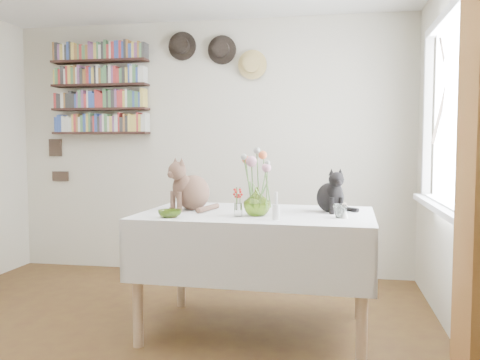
% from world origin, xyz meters
% --- Properties ---
extents(room, '(4.08, 4.58, 2.58)m').
position_xyz_m(room, '(0.00, 0.00, 1.25)').
color(room, brown).
rests_on(room, ground).
extents(window, '(0.12, 1.52, 1.32)m').
position_xyz_m(window, '(1.97, 0.80, 1.40)').
color(window, white).
rests_on(window, room).
extents(curtain, '(0.12, 0.38, 2.10)m').
position_xyz_m(curtain, '(1.90, -0.12, 1.15)').
color(curtain, brown).
rests_on(curtain, room).
extents(dining_table, '(1.58, 1.05, 0.82)m').
position_xyz_m(dining_table, '(0.72, 0.69, 0.62)').
color(dining_table, white).
rests_on(dining_table, room).
extents(tabby_cat, '(0.39, 0.40, 0.37)m').
position_xyz_m(tabby_cat, '(0.26, 0.76, 1.01)').
color(tabby_cat, brown).
rests_on(tabby_cat, dining_table).
extents(black_cat, '(0.28, 0.31, 0.31)m').
position_xyz_m(black_cat, '(1.21, 0.82, 0.98)').
color(black_cat, black).
rests_on(black_cat, dining_table).
extents(flower_vase, '(0.21, 0.21, 0.18)m').
position_xyz_m(flower_vase, '(0.75, 0.53, 0.92)').
color(flower_vase, '#97BC43').
rests_on(flower_vase, dining_table).
extents(green_bowl, '(0.20, 0.20, 0.05)m').
position_xyz_m(green_bowl, '(0.22, 0.36, 0.85)').
color(green_bowl, '#97BC43').
rests_on(green_bowl, dining_table).
extents(drinking_glass, '(0.12, 0.12, 0.09)m').
position_xyz_m(drinking_glass, '(1.27, 0.53, 0.87)').
color(drinking_glass, white).
rests_on(drinking_glass, dining_table).
extents(candlestick, '(0.05, 0.05, 0.17)m').
position_xyz_m(candlestick, '(0.89, 0.38, 0.88)').
color(candlestick, white).
rests_on(candlestick, dining_table).
extents(berry_jar, '(0.05, 0.05, 0.21)m').
position_xyz_m(berry_jar, '(0.63, 0.48, 0.92)').
color(berry_jar, white).
rests_on(berry_jar, dining_table).
extents(porcelain_figurine, '(0.05, 0.05, 0.10)m').
position_xyz_m(porcelain_figurine, '(1.30, 0.52, 0.87)').
color(porcelain_figurine, white).
rests_on(porcelain_figurine, dining_table).
extents(flower_bouquet, '(0.17, 0.13, 0.39)m').
position_xyz_m(flower_bouquet, '(0.75, 0.54, 1.16)').
color(flower_bouquet, '#4C7233').
rests_on(flower_bouquet, flower_vase).
extents(bookshelf_unit, '(1.00, 0.16, 0.91)m').
position_xyz_m(bookshelf_unit, '(-1.10, 2.16, 1.84)').
color(bookshelf_unit, '#311B15').
rests_on(bookshelf_unit, room).
extents(wall_hats, '(0.98, 0.09, 0.48)m').
position_xyz_m(wall_hats, '(0.12, 2.19, 2.17)').
color(wall_hats, black).
rests_on(wall_hats, room).
extents(wall_art_plaques, '(0.21, 0.02, 0.44)m').
position_xyz_m(wall_art_plaques, '(-1.63, 2.23, 1.12)').
color(wall_art_plaques, '#38281E').
rests_on(wall_art_plaques, room).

